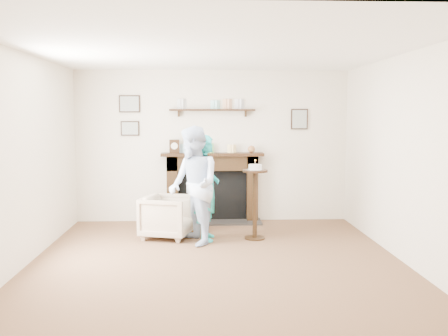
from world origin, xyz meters
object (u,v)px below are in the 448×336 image
Objects in this scene: man at (194,244)px; woman at (207,239)px; pedestal_table at (255,190)px; armchair at (168,238)px.

man is 1.09× the size of woman.
man is 0.30m from woman.
pedestal_table is (0.87, 0.25, 0.70)m from man.
pedestal_table reaches higher than man.
armchair is 1.44m from pedestal_table.
armchair is 0.59× the size of pedestal_table.
pedestal_table reaches higher than woman.
woman is 0.99m from pedestal_table.
man is at bearing -118.57° from armchair.
armchair is 0.58m from woman.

